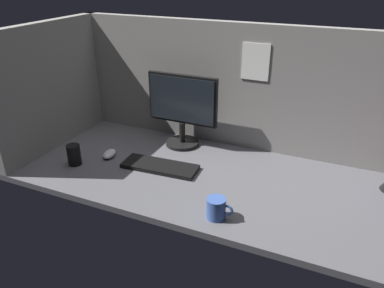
% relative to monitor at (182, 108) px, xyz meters
% --- Properties ---
extents(ground_plane, '(1.80, 0.80, 0.03)m').
position_rel_monitor_xyz_m(ground_plane, '(0.24, -0.25, -0.23)').
color(ground_plane, '#515156').
extents(cubicle_wall_back, '(1.80, 0.06, 0.65)m').
position_rel_monitor_xyz_m(cubicle_wall_back, '(0.24, 0.12, 0.11)').
color(cubicle_wall_back, gray).
rests_on(cubicle_wall_back, ground_plane).
extents(cubicle_wall_side, '(0.05, 0.80, 0.65)m').
position_rel_monitor_xyz_m(cubicle_wall_side, '(-0.63, -0.25, 0.11)').
color(cubicle_wall_side, gray).
rests_on(cubicle_wall_side, ground_plane).
extents(monitor, '(0.38, 0.18, 0.39)m').
position_rel_monitor_xyz_m(monitor, '(0.00, 0.00, 0.00)').
color(monitor, black).
rests_on(monitor, ground_plane).
extents(keyboard, '(0.38, 0.15, 0.02)m').
position_rel_monitor_xyz_m(keyboard, '(0.01, -0.29, -0.20)').
color(keyboard, black).
rests_on(keyboard, ground_plane).
extents(mouse, '(0.08, 0.11, 0.03)m').
position_rel_monitor_xyz_m(mouse, '(-0.28, -0.29, -0.20)').
color(mouse, silver).
rests_on(mouse, ground_plane).
extents(mug_black_travel, '(0.07, 0.07, 0.10)m').
position_rel_monitor_xyz_m(mug_black_travel, '(-0.39, -0.42, -0.16)').
color(mug_black_travel, black).
rests_on(mug_black_travel, ground_plane).
extents(mug_ceramic_blue, '(0.11, 0.08, 0.09)m').
position_rel_monitor_xyz_m(mug_ceramic_blue, '(0.40, -0.55, -0.17)').
color(mug_ceramic_blue, '#38569E').
rests_on(mug_ceramic_blue, ground_plane).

